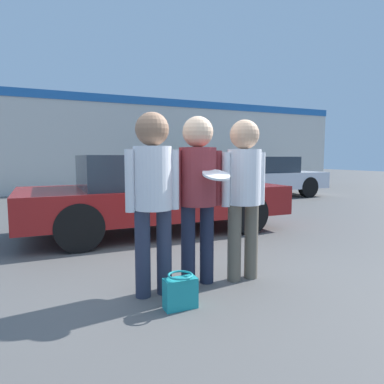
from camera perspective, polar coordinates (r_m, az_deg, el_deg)
name	(u,v)px	position (r m, az deg, el deg)	size (l,w,h in m)	color
ground_plane	(188,282)	(3.87, -0.75, -14.77)	(56.00, 56.00, 0.00)	#5B5956
storefront_building	(80,143)	(13.55, -18.16, 7.81)	(24.00, 0.22, 3.72)	silver
person_left	(153,186)	(3.32, -6.55, 0.95)	(0.54, 0.37, 1.79)	#2D3347
person_middle_with_frisbee	(198,184)	(3.59, 0.98, 1.39)	(0.56, 0.61, 1.78)	#1E2338
person_right	(244,185)	(3.77, 8.63, 1.24)	(0.54, 0.37, 1.76)	#665B4C
parked_car_near	(154,192)	(6.27, -6.31, -0.07)	(4.65, 1.95, 1.39)	maroon
parked_car_far	(260,176)	(11.90, 11.31, 2.59)	(4.45, 1.78, 1.37)	silver
shrub	(187,176)	(13.84, -0.91, 2.63)	(1.16, 1.16, 1.16)	#285B2D
handbag	(180,292)	(3.21, -1.96, -16.29)	(0.30, 0.23, 0.32)	teal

